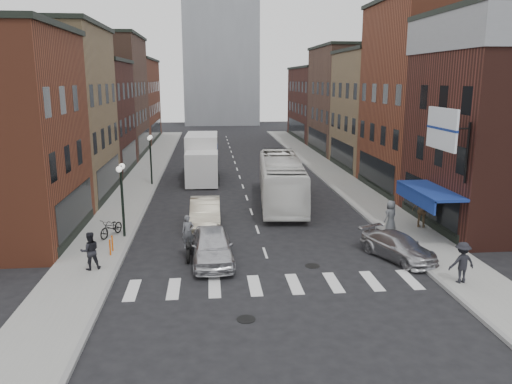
{
  "coord_description": "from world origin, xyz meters",
  "views": [
    {
      "loc": [
        -2.74,
        -22.62,
        8.54
      ],
      "look_at": [
        -0.07,
        5.03,
        2.24
      ],
      "focal_mm": 35.0,
      "sensor_mm": 36.0,
      "label": 1
    }
  ],
  "objects_px": {
    "bike_rack": "(111,245)",
    "ped_left_solo": "(90,251)",
    "streetlamp_near": "(122,187)",
    "sedan_left_far": "(205,213)",
    "streetlamp_far": "(150,150)",
    "ped_right_b": "(422,211)",
    "billboard_sign": "(444,130)",
    "sedan_left_near": "(212,246)",
    "box_truck": "(202,158)",
    "transit_bus": "(281,180)",
    "curb_car": "(398,247)",
    "ped_right_a": "(462,262)",
    "motorcycle_rider": "(188,238)",
    "parked_bicycle": "(111,227)",
    "ped_right_c": "(391,216)"
  },
  "relations": [
    {
      "from": "bike_rack",
      "to": "ped_left_solo",
      "type": "relative_size",
      "value": 0.46
    },
    {
      "from": "streetlamp_near",
      "to": "sedan_left_far",
      "type": "distance_m",
      "value": 5.26
    },
    {
      "from": "streetlamp_far",
      "to": "ped_right_b",
      "type": "relative_size",
      "value": 2.12
    },
    {
      "from": "billboard_sign",
      "to": "sedan_left_near",
      "type": "distance_m",
      "value": 12.46
    },
    {
      "from": "bike_rack",
      "to": "ped_right_b",
      "type": "relative_size",
      "value": 0.41
    },
    {
      "from": "box_truck",
      "to": "transit_bus",
      "type": "distance_m",
      "value": 10.65
    },
    {
      "from": "transit_bus",
      "to": "sedan_left_far",
      "type": "height_order",
      "value": "transit_bus"
    },
    {
      "from": "sedan_left_near",
      "to": "curb_car",
      "type": "height_order",
      "value": "sedan_left_near"
    },
    {
      "from": "sedan_left_near",
      "to": "ped_right_a",
      "type": "relative_size",
      "value": 2.69
    },
    {
      "from": "streetlamp_far",
      "to": "sedan_left_near",
      "type": "xyz_separation_m",
      "value": [
        4.74,
        -18.08,
        -2.1
      ]
    },
    {
      "from": "motorcycle_rider",
      "to": "billboard_sign",
      "type": "bearing_deg",
      "value": -8.14
    },
    {
      "from": "ped_left_solo",
      "to": "ped_right_a",
      "type": "xyz_separation_m",
      "value": [
        15.88,
        -3.02,
        0.02
      ]
    },
    {
      "from": "motorcycle_rider",
      "to": "curb_car",
      "type": "distance_m",
      "value": 10.18
    },
    {
      "from": "box_truck",
      "to": "sedan_left_near",
      "type": "relative_size",
      "value": 1.86
    },
    {
      "from": "sedan_left_far",
      "to": "bike_rack",
      "type": "bearing_deg",
      "value": -134.07
    },
    {
      "from": "motorcycle_rider",
      "to": "sedan_left_far",
      "type": "height_order",
      "value": "motorcycle_rider"
    },
    {
      "from": "transit_bus",
      "to": "sedan_left_near",
      "type": "distance_m",
      "value": 12.29
    },
    {
      "from": "sedan_left_far",
      "to": "parked_bicycle",
      "type": "relative_size",
      "value": 2.61
    },
    {
      "from": "streetlamp_far",
      "to": "parked_bicycle",
      "type": "bearing_deg",
      "value": -92.8
    },
    {
      "from": "streetlamp_near",
      "to": "sedan_left_far",
      "type": "bearing_deg",
      "value": 24.46
    },
    {
      "from": "sedan_left_near",
      "to": "motorcycle_rider",
      "type": "bearing_deg",
      "value": 145.61
    },
    {
      "from": "streetlamp_near",
      "to": "ped_right_a",
      "type": "relative_size",
      "value": 2.32
    },
    {
      "from": "motorcycle_rider",
      "to": "sedan_left_near",
      "type": "bearing_deg",
      "value": -39.49
    },
    {
      "from": "streetlamp_far",
      "to": "curb_car",
      "type": "xyz_separation_m",
      "value": [
        13.72,
        -18.45,
        -2.29
      ]
    },
    {
      "from": "box_truck",
      "to": "billboard_sign",
      "type": "bearing_deg",
      "value": -57.45
    },
    {
      "from": "billboard_sign",
      "to": "streetlamp_near",
      "type": "distance_m",
      "value": 16.68
    },
    {
      "from": "parked_bicycle",
      "to": "ped_right_a",
      "type": "relative_size",
      "value": 1.08
    },
    {
      "from": "bike_rack",
      "to": "curb_car",
      "type": "distance_m",
      "value": 14.03
    },
    {
      "from": "streetlamp_far",
      "to": "transit_bus",
      "type": "relative_size",
      "value": 0.35
    },
    {
      "from": "billboard_sign",
      "to": "ped_right_a",
      "type": "distance_m",
      "value": 6.74
    },
    {
      "from": "transit_bus",
      "to": "sedan_left_near",
      "type": "relative_size",
      "value": 2.48
    },
    {
      "from": "billboard_sign",
      "to": "motorcycle_rider",
      "type": "height_order",
      "value": "billboard_sign"
    },
    {
      "from": "ped_left_solo",
      "to": "parked_bicycle",
      "type": "bearing_deg",
      "value": -110.44
    },
    {
      "from": "bike_rack",
      "to": "transit_bus",
      "type": "relative_size",
      "value": 0.07
    },
    {
      "from": "parked_bicycle",
      "to": "ped_right_a",
      "type": "bearing_deg",
      "value": -1.89
    },
    {
      "from": "billboard_sign",
      "to": "sedan_left_near",
      "type": "relative_size",
      "value": 0.78
    },
    {
      "from": "sedan_left_near",
      "to": "parked_bicycle",
      "type": "bearing_deg",
      "value": 140.34
    },
    {
      "from": "sedan_left_near",
      "to": "ped_right_a",
      "type": "distance_m",
      "value": 11.07
    },
    {
      "from": "bike_rack",
      "to": "motorcycle_rider",
      "type": "distance_m",
      "value": 3.89
    },
    {
      "from": "sedan_left_near",
      "to": "ped_left_solo",
      "type": "distance_m",
      "value": 5.51
    },
    {
      "from": "motorcycle_rider",
      "to": "ped_left_solo",
      "type": "relative_size",
      "value": 1.24
    },
    {
      "from": "transit_bus",
      "to": "bike_rack",
      "type": "bearing_deg",
      "value": -130.14
    },
    {
      "from": "streetlamp_near",
      "to": "ped_right_c",
      "type": "relative_size",
      "value": 2.33
    },
    {
      "from": "billboard_sign",
      "to": "streetlamp_far",
      "type": "relative_size",
      "value": 0.9
    },
    {
      "from": "bike_rack",
      "to": "sedan_left_far",
      "type": "height_order",
      "value": "sedan_left_far"
    },
    {
      "from": "streetlamp_far",
      "to": "ped_right_c",
      "type": "distance_m",
      "value": 20.77
    },
    {
      "from": "bike_rack",
      "to": "ped_right_b",
      "type": "bearing_deg",
      "value": 9.29
    },
    {
      "from": "bike_rack",
      "to": "ped_left_solo",
      "type": "height_order",
      "value": "ped_left_solo"
    },
    {
      "from": "sedan_left_far",
      "to": "ped_right_a",
      "type": "relative_size",
      "value": 2.82
    },
    {
      "from": "transit_bus",
      "to": "curb_car",
      "type": "height_order",
      "value": "transit_bus"
    }
  ]
}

